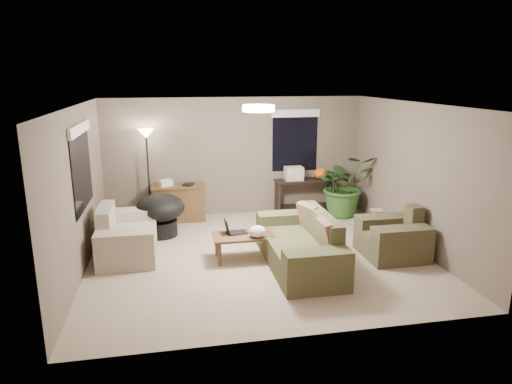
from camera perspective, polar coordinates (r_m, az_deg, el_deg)
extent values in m
plane|color=tan|center=(7.74, 0.28, -7.92)|extent=(5.50, 5.50, 0.00)
plane|color=white|center=(7.17, 0.31, 10.90)|extent=(5.50, 5.50, 0.00)
plane|color=#6F5E52|center=(9.77, -2.56, 4.44)|extent=(5.50, 0.00, 5.50)
plane|color=#6F5E52|center=(5.02, 5.85, -5.32)|extent=(5.50, 0.00, 5.50)
plane|color=#6F5E52|center=(7.35, -21.24, 0.12)|extent=(0.00, 5.00, 5.00)
plane|color=#6F5E52|center=(8.32, 19.22, 1.89)|extent=(0.00, 5.00, 5.00)
cube|color=#4E4D2F|center=(7.31, 5.34, -7.58)|extent=(0.95, 1.48, 0.42)
cube|color=brown|center=(7.27, 8.19, -4.22)|extent=(0.22, 1.48, 0.43)
cube|color=#4D4C2E|center=(6.47, 7.64, -9.80)|extent=(0.95, 0.36, 0.60)
cube|color=brown|center=(8.11, 3.55, -4.61)|extent=(0.95, 0.36, 0.60)
cube|color=#8C7251|center=(6.85, 8.90, -5.31)|extent=(0.25, 0.46, 0.47)
cube|color=#8C7251|center=(7.65, 6.64, -3.10)|extent=(0.37, 0.50, 0.47)
cube|color=beige|center=(8.02, -15.61, -6.04)|extent=(0.90, 0.88, 0.42)
cube|color=beige|center=(7.93, -18.27, -3.25)|extent=(0.22, 0.88, 0.43)
cube|color=beige|center=(7.41, -16.02, -7.04)|extent=(0.90, 0.36, 0.60)
cube|color=beige|center=(8.58, -15.34, -4.05)|extent=(0.90, 0.36, 0.60)
cube|color=brown|center=(7.98, 16.60, -6.23)|extent=(0.95, 0.28, 0.42)
cube|color=brown|center=(8.02, 19.14, -3.12)|extent=(0.22, 0.28, 0.43)
cube|color=#4E482F|center=(7.68, 17.73, -6.40)|extent=(0.95, 0.36, 0.60)
cube|color=brown|center=(8.21, 15.63, -4.89)|extent=(0.95, 0.36, 0.60)
cube|color=brown|center=(7.46, -1.57, -5.50)|extent=(1.00, 0.55, 0.04)
cylinder|color=brown|center=(7.30, -4.59, -7.77)|extent=(0.06, 0.06, 0.38)
cylinder|color=brown|center=(7.43, 1.92, -7.33)|extent=(0.06, 0.06, 0.38)
cylinder|color=brown|center=(7.67, -4.93, -6.66)|extent=(0.06, 0.06, 0.38)
cylinder|color=brown|center=(7.79, 1.27, -6.26)|extent=(0.06, 0.06, 0.38)
cube|color=black|center=(7.53, -2.45, -5.08)|extent=(0.36, 0.27, 0.02)
cube|color=black|center=(7.47, -3.68, -4.30)|extent=(0.08, 0.23, 0.22)
ellipsoid|color=white|center=(7.31, 0.17, -4.94)|extent=(0.33, 0.31, 0.19)
cube|color=brown|center=(9.57, -9.60, -1.46)|extent=(1.05, 0.45, 0.71)
cube|color=brown|center=(9.48, -9.69, 0.72)|extent=(1.10, 0.50, 0.04)
cube|color=silver|center=(9.46, -11.23, 1.12)|extent=(0.31, 0.28, 0.12)
cube|color=black|center=(9.42, -8.48, 0.94)|extent=(0.25, 0.27, 0.04)
cube|color=black|center=(9.93, 6.12, 1.46)|extent=(1.30, 0.40, 0.04)
cube|color=black|center=(9.86, 2.72, -0.80)|extent=(0.05, 0.38, 0.71)
cube|color=black|center=(10.20, 9.29, -0.46)|extent=(0.05, 0.38, 0.71)
cube|color=black|center=(10.07, 6.03, -1.75)|extent=(1.25, 0.36, 0.03)
ellipsoid|color=orange|center=(10.00, 8.06, 2.32)|extent=(0.38, 0.38, 0.24)
cube|color=beige|center=(9.82, 4.74, 2.33)|extent=(0.38, 0.29, 0.29)
cylinder|color=black|center=(8.79, -11.74, -4.41)|extent=(0.60, 0.60, 0.30)
ellipsoid|color=black|center=(8.67, -11.88, -1.91)|extent=(0.93, 0.93, 0.50)
cylinder|color=black|center=(9.69, -12.96, -3.56)|extent=(0.28, 0.28, 0.02)
cylinder|color=black|center=(9.46, -13.26, 1.57)|extent=(0.04, 0.04, 1.78)
cone|color=white|center=(9.31, -13.59, 7.10)|extent=(0.32, 0.32, 0.18)
cylinder|color=white|center=(7.18, 0.31, 10.42)|extent=(0.50, 0.50, 0.10)
imported|color=#2D5923|center=(9.92, 10.97, 0.05)|extent=(1.21, 1.35, 1.05)
cube|color=tan|center=(8.95, 14.78, -5.16)|extent=(0.32, 0.32, 0.03)
cylinder|color=tan|center=(8.88, 14.87, -3.73)|extent=(0.12, 0.12, 0.44)
cube|color=tan|center=(8.81, 14.97, -2.28)|extent=(0.22, 0.22, 0.03)
cube|color=black|center=(7.57, -20.95, 2.88)|extent=(0.01, 1.50, 1.30)
cube|color=white|center=(7.48, -21.21, 7.39)|extent=(0.05, 1.56, 0.16)
cube|color=black|center=(9.98, 4.89, 6.35)|extent=(1.00, 0.01, 1.30)
cube|color=white|center=(9.89, 4.99, 9.78)|extent=(1.06, 0.05, 0.16)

